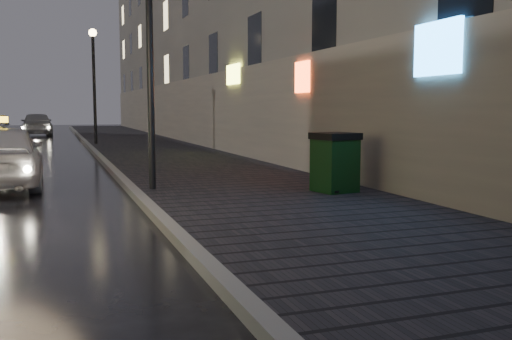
{
  "coord_description": "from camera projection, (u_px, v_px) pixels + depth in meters",
  "views": [
    {
      "loc": [
        -0.05,
        -5.64,
        1.8
      ],
      "look_at": [
        2.89,
        2.57,
        0.85
      ],
      "focal_mm": 40.0,
      "sensor_mm": 36.0,
      "label": 1
    }
  ],
  "objects": [
    {
      "name": "ground",
      "position": [
        64.0,
        296.0,
        5.49
      ],
      "size": [
        120.0,
        120.0,
        0.0
      ],
      "primitive_type": "plane",
      "color": "black",
      "rests_on": "ground"
    },
    {
      "name": "sidewalk",
      "position": [
        143.0,
        145.0,
        26.44
      ],
      "size": [
        4.6,
        58.0,
        0.15
      ],
      "primitive_type": "cube",
      "color": "black",
      "rests_on": "ground"
    },
    {
      "name": "curb",
      "position": [
        90.0,
        147.0,
        25.64
      ],
      "size": [
        0.2,
        58.0,
        0.15
      ],
      "primitive_type": "cube",
      "color": "slate",
      "rests_on": "ground"
    },
    {
      "name": "building_near",
      "position": [
        190.0,
        20.0,
        30.57
      ],
      "size": [
        1.8,
        50.0,
        13.0
      ],
      "primitive_type": "cube",
      "color": "#605B54",
      "rests_on": "ground"
    },
    {
      "name": "lamp_near",
      "position": [
        149.0,
        23.0,
        11.35
      ],
      "size": [
        0.36,
        0.36,
        5.28
      ],
      "color": "black",
      "rests_on": "sidewalk"
    },
    {
      "name": "lamp_far",
      "position": [
        94.0,
        71.0,
        26.33
      ],
      "size": [
        0.36,
        0.36,
        5.28
      ],
      "color": "black",
      "rests_on": "sidewalk"
    },
    {
      "name": "trash_bin",
      "position": [
        335.0,
        162.0,
        11.25
      ],
      "size": [
        0.89,
        0.89,
        1.17
      ],
      "rotation": [
        0.0,
        0.0,
        0.19
      ],
      "color": "black",
      "rests_on": "sidewalk"
    },
    {
      "name": "taxi_near",
      "position": [
        1.0,
        155.0,
        12.84
      ],
      "size": [
        1.77,
        4.34,
        1.48
      ],
      "primitive_type": "imported",
      "rotation": [
        0.0,
        0.0,
        3.15
      ],
      "color": "silver",
      "rests_on": "ground"
    },
    {
      "name": "car_far",
      "position": [
        37.0,
        124.0,
        37.01
      ],
      "size": [
        2.09,
        4.66,
        1.55
      ],
      "primitive_type": "imported",
      "rotation": [
        0.0,
        0.0,
        3.2
      ],
      "color": "gray",
      "rests_on": "ground"
    }
  ]
}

